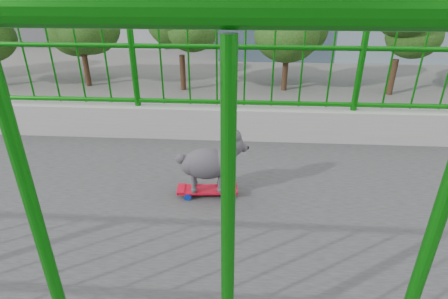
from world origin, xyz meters
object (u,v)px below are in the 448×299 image
skateboard (207,190)px  car_4 (96,111)px  car_0 (19,258)px  car_3 (301,136)px  poodle (210,161)px  car_1 (180,201)px

skateboard → car_4: (-18.43, -9.10, -6.39)m
skateboard → car_0: skateboard is taller
car_0 → car_3: 13.56m
poodle → car_1: poodle is taller
car_3 → poodle: bearing=168.3°
car_3 → car_4: 12.69m
car_0 → car_1: car_1 is taller
poodle → car_3: size_ratio=0.10×
poodle → car_4: 21.61m
car_0 → car_3: car_0 is taller
poodle → car_4: size_ratio=0.13×
car_3 → car_1: bearing=140.6°
car_0 → car_4: car_0 is taller
car_1 → car_3: car_1 is taller
skateboard → car_3: bearing=163.7°
car_4 → skateboard: bearing=-153.7°
poodle → car_4: (-18.43, -9.13, -6.63)m
car_1 → car_4: 11.90m
car_1 → car_4: bearing=-143.8°
poodle → car_4: poodle is taller
car_0 → car_1: (-3.20, 4.33, 0.05)m
car_0 → car_1: 5.38m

